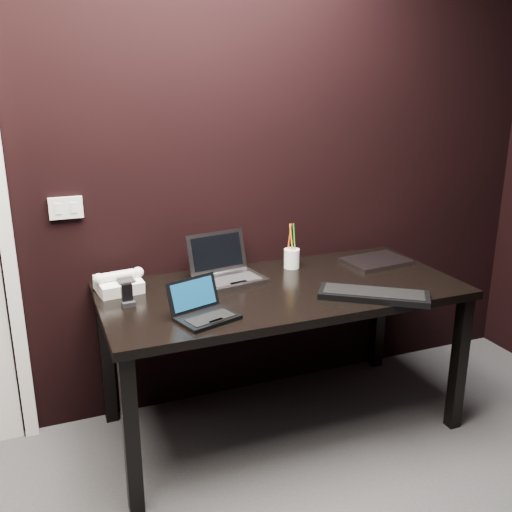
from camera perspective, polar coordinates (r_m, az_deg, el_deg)
name	(u,v)px	position (r m, az deg, el deg)	size (l,w,h in m)	color
wall_back	(194,161)	(2.85, -6.19, 9.40)	(4.00, 4.00, 0.00)	black
wall_switch	(66,208)	(2.76, -18.49, 4.58)	(0.15, 0.02, 0.10)	silver
desk	(282,302)	(2.74, 2.61, -4.64)	(1.70, 0.80, 0.74)	black
netbook	(203,311)	(2.37, -5.27, -5.50)	(0.29, 0.27, 0.15)	black
silver_laptop	(227,272)	(2.80, -2.94, -1.61)	(0.36, 0.33, 0.22)	#A09FA5
ext_keyboard	(374,295)	(2.63, 11.68, -3.81)	(0.49, 0.42, 0.03)	black
closed_laptop	(376,261)	(3.12, 11.90, -0.52)	(0.35, 0.27, 0.02)	#949499
desk_phone	(119,283)	(2.71, -13.56, -2.65)	(0.24, 0.20, 0.12)	white
mobile_phone	(128,297)	(2.55, -12.73, -4.06)	(0.06, 0.05, 0.10)	black
pen_cup	(292,258)	(2.98, 3.59, -0.16)	(0.10, 0.10, 0.24)	white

